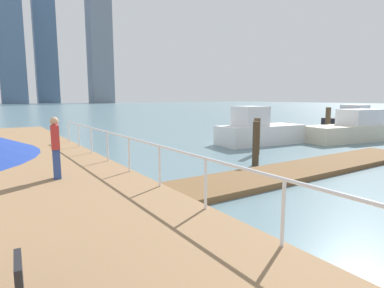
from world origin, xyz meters
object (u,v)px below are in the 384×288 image
moored_boat_5 (351,122)px  pedestrian_0 (56,147)px  moored_boat_1 (258,131)px  moored_boat_2 (351,129)px

moored_boat_5 → pedestrian_0: pedestrian_0 is taller
moored_boat_1 → pedestrian_0: bearing=-162.4°
moored_boat_1 → moored_boat_5: 11.51m
pedestrian_0 → moored_boat_1: bearing=17.6°
moored_boat_2 → pedestrian_0: bearing=-175.3°
moored_boat_2 → pedestrian_0: (-17.28, -1.43, 0.58)m
moored_boat_2 → moored_boat_1: bearing=158.5°
moored_boat_1 → moored_boat_2: 6.12m
moored_boat_5 → pedestrian_0: 23.54m
moored_boat_1 → moored_boat_2: moored_boat_1 is taller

